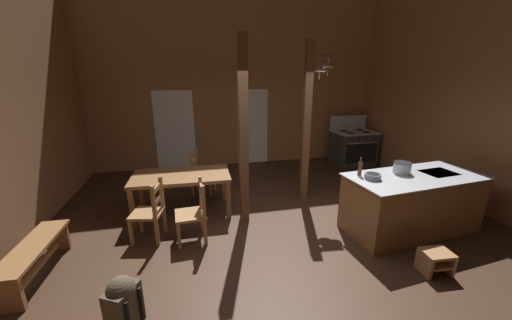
{
  "coord_description": "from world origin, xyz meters",
  "views": [
    {
      "loc": [
        -1.29,
        -3.72,
        2.47
      ],
      "look_at": [
        -0.25,
        0.77,
        1.05
      ],
      "focal_mm": 19.94,
      "sensor_mm": 36.0,
      "label": 1
    }
  ],
  "objects_px": {
    "ladderback_chair_by_post": "(194,213)",
    "mixing_bowl_on_counter": "(373,176)",
    "stockpot_on_counter": "(402,168)",
    "step_stool": "(436,260)",
    "backpack": "(123,302)",
    "ladderback_chair_near_window": "(201,172)",
    "bottle_tall_on_counter": "(360,168)",
    "dining_table": "(181,179)",
    "kitchen_island": "(411,203)",
    "stove_range": "(353,147)",
    "bench_along_left_wall": "(34,255)",
    "ladderback_chair_at_table_end": "(150,212)"
  },
  "relations": [
    {
      "from": "stockpot_on_counter",
      "to": "kitchen_island",
      "type": "bearing_deg",
      "value": -46.43
    },
    {
      "from": "dining_table",
      "to": "bottle_tall_on_counter",
      "type": "relative_size",
      "value": 5.86
    },
    {
      "from": "kitchen_island",
      "to": "bench_along_left_wall",
      "type": "bearing_deg",
      "value": 179.4
    },
    {
      "from": "bench_along_left_wall",
      "to": "stockpot_on_counter",
      "type": "xyz_separation_m",
      "value": [
        5.24,
        0.1,
        0.72
      ]
    },
    {
      "from": "ladderback_chair_near_window",
      "to": "bench_along_left_wall",
      "type": "xyz_separation_m",
      "value": [
        -2.14,
        -2.23,
        -0.15
      ]
    },
    {
      "from": "kitchen_island",
      "to": "mixing_bowl_on_counter",
      "type": "xyz_separation_m",
      "value": [
        -0.76,
        0.02,
        0.51
      ]
    },
    {
      "from": "stockpot_on_counter",
      "to": "step_stool",
      "type": "bearing_deg",
      "value": -104.32
    },
    {
      "from": "kitchen_island",
      "to": "mixing_bowl_on_counter",
      "type": "bearing_deg",
      "value": 178.66
    },
    {
      "from": "ladderback_chair_by_post",
      "to": "mixing_bowl_on_counter",
      "type": "xyz_separation_m",
      "value": [
        2.67,
        -0.44,
        0.52
      ]
    },
    {
      "from": "bottle_tall_on_counter",
      "to": "step_stool",
      "type": "bearing_deg",
      "value": -70.53
    },
    {
      "from": "step_stool",
      "to": "mixing_bowl_on_counter",
      "type": "xyz_separation_m",
      "value": [
        -0.32,
        1.02,
        0.8
      ]
    },
    {
      "from": "kitchen_island",
      "to": "backpack",
      "type": "distance_m",
      "value": 4.27
    },
    {
      "from": "ladderback_chair_by_post",
      "to": "bench_along_left_wall",
      "type": "height_order",
      "value": "ladderback_chair_by_post"
    },
    {
      "from": "step_stool",
      "to": "ladderback_chair_near_window",
      "type": "xyz_separation_m",
      "value": [
        -2.8,
        3.29,
        0.27
      ]
    },
    {
      "from": "mixing_bowl_on_counter",
      "to": "stockpot_on_counter",
      "type": "bearing_deg",
      "value": 12.34
    },
    {
      "from": "dining_table",
      "to": "ladderback_chair_by_post",
      "type": "distance_m",
      "value": 1.01
    },
    {
      "from": "ladderback_chair_near_window",
      "to": "backpack",
      "type": "xyz_separation_m",
      "value": [
        -0.9,
        -3.3,
        -0.14
      ]
    },
    {
      "from": "stockpot_on_counter",
      "to": "mixing_bowl_on_counter",
      "type": "xyz_separation_m",
      "value": [
        -0.61,
        -0.13,
        -0.05
      ]
    },
    {
      "from": "backpack",
      "to": "stockpot_on_counter",
      "type": "xyz_separation_m",
      "value": [
        4.0,
        1.16,
        0.71
      ]
    },
    {
      "from": "stove_range",
      "to": "ladderback_chair_by_post",
      "type": "xyz_separation_m",
      "value": [
        -4.42,
        -2.92,
        -0.03
      ]
    },
    {
      "from": "stove_range",
      "to": "ladderback_chair_at_table_end",
      "type": "xyz_separation_m",
      "value": [
        -5.06,
        -2.73,
        -0.03
      ]
    },
    {
      "from": "ladderback_chair_by_post",
      "to": "mixing_bowl_on_counter",
      "type": "bearing_deg",
      "value": -9.44
    },
    {
      "from": "ladderback_chair_at_table_end",
      "to": "bench_along_left_wall",
      "type": "distance_m",
      "value": 1.45
    },
    {
      "from": "bench_along_left_wall",
      "to": "bottle_tall_on_counter",
      "type": "bearing_deg",
      "value": 1.84
    },
    {
      "from": "ladderback_chair_by_post",
      "to": "ladderback_chair_at_table_end",
      "type": "xyz_separation_m",
      "value": [
        -0.64,
        0.18,
        0.0
      ]
    },
    {
      "from": "kitchen_island",
      "to": "bottle_tall_on_counter",
      "type": "distance_m",
      "value": 1.06
    },
    {
      "from": "stove_range",
      "to": "ladderback_chair_at_table_end",
      "type": "relative_size",
      "value": 1.39
    },
    {
      "from": "mixing_bowl_on_counter",
      "to": "ladderback_chair_by_post",
      "type": "bearing_deg",
      "value": 170.56
    },
    {
      "from": "step_stool",
      "to": "backpack",
      "type": "distance_m",
      "value": 3.71
    },
    {
      "from": "ladderback_chair_at_table_end",
      "to": "bench_along_left_wall",
      "type": "xyz_separation_m",
      "value": [
        -1.32,
        -0.59,
        -0.15
      ]
    },
    {
      "from": "stockpot_on_counter",
      "to": "mixing_bowl_on_counter",
      "type": "bearing_deg",
      "value": -167.66
    },
    {
      "from": "step_stool",
      "to": "ladderback_chair_near_window",
      "type": "relative_size",
      "value": 0.4
    },
    {
      "from": "step_stool",
      "to": "mixing_bowl_on_counter",
      "type": "bearing_deg",
      "value": 107.31
    },
    {
      "from": "stove_range",
      "to": "backpack",
      "type": "xyz_separation_m",
      "value": [
        -5.14,
        -4.39,
        -0.17
      ]
    },
    {
      "from": "ladderback_chair_near_window",
      "to": "backpack",
      "type": "distance_m",
      "value": 3.42
    },
    {
      "from": "ladderback_chair_near_window",
      "to": "stockpot_on_counter",
      "type": "distance_m",
      "value": 3.81
    },
    {
      "from": "bench_along_left_wall",
      "to": "backpack",
      "type": "height_order",
      "value": "backpack"
    },
    {
      "from": "dining_table",
      "to": "stockpot_on_counter",
      "type": "relative_size",
      "value": 5.05
    },
    {
      "from": "dining_table",
      "to": "ladderback_chair_near_window",
      "type": "height_order",
      "value": "ladderback_chair_near_window"
    },
    {
      "from": "mixing_bowl_on_counter",
      "to": "bottle_tall_on_counter",
      "type": "height_order",
      "value": "bottle_tall_on_counter"
    },
    {
      "from": "stove_range",
      "to": "bench_along_left_wall",
      "type": "height_order",
      "value": "stove_range"
    },
    {
      "from": "step_stool",
      "to": "dining_table",
      "type": "height_order",
      "value": "dining_table"
    },
    {
      "from": "dining_table",
      "to": "ladderback_chair_by_post",
      "type": "bearing_deg",
      "value": -79.24
    },
    {
      "from": "ladderback_chair_at_table_end",
      "to": "mixing_bowl_on_counter",
      "type": "bearing_deg",
      "value": -10.73
    },
    {
      "from": "dining_table",
      "to": "bottle_tall_on_counter",
      "type": "height_order",
      "value": "bottle_tall_on_counter"
    },
    {
      "from": "stove_range",
      "to": "dining_table",
      "type": "xyz_separation_m",
      "value": [
        -4.6,
        -1.95,
        0.17
      ]
    },
    {
      "from": "step_stool",
      "to": "ladderback_chair_near_window",
      "type": "bearing_deg",
      "value": 130.43
    },
    {
      "from": "ladderback_chair_near_window",
      "to": "backpack",
      "type": "relative_size",
      "value": 1.59
    },
    {
      "from": "dining_table",
      "to": "stockpot_on_counter",
      "type": "bearing_deg",
      "value": -20.29
    },
    {
      "from": "kitchen_island",
      "to": "bench_along_left_wall",
      "type": "height_order",
      "value": "kitchen_island"
    }
  ]
}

